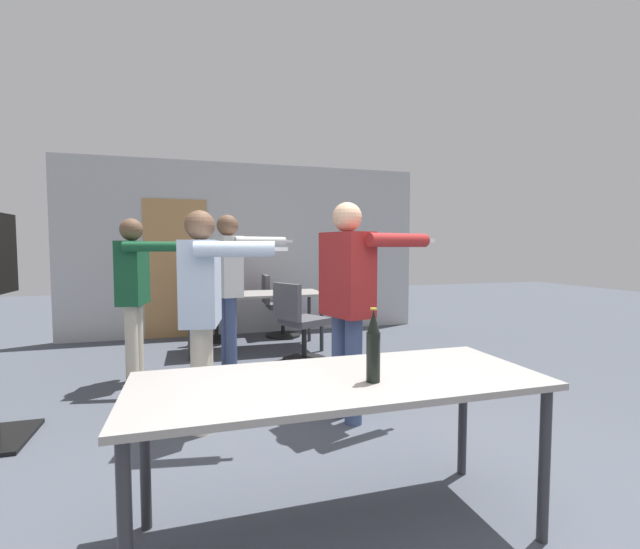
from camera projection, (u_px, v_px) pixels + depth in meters
back_wall at (248, 250)px, 6.67m from camera, size 5.49×0.12×2.63m
conference_table_near at (340, 393)px, 1.96m from camera, size 1.87×0.73×0.75m
conference_table_far at (255, 299)px, 5.56m from camera, size 1.75×0.74×0.75m
person_left_plaid at (134, 284)px, 4.17m from camera, size 0.72×0.66×1.62m
person_far_watching at (348, 290)px, 3.29m from camera, size 0.87×0.61×1.69m
person_center_tall at (229, 276)px, 4.58m from camera, size 0.84×0.55×1.69m
person_right_polo at (203, 299)px, 3.13m from camera, size 0.73×0.73×1.61m
office_chair_far_left at (299, 325)px, 4.99m from camera, size 0.67×0.64×0.94m
office_chair_side_rolled at (216, 312)px, 6.09m from camera, size 0.52×0.58×0.90m
office_chair_mid_tucked at (278, 308)px, 6.42m from camera, size 0.55×0.52×0.93m
beer_bottle at (373, 347)px, 1.89m from camera, size 0.06×0.06×0.33m
drink_cup at (291, 288)px, 5.67m from camera, size 0.09×0.09×0.11m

